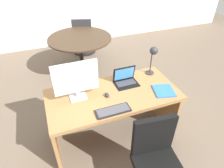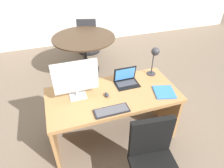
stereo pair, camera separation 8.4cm
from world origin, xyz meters
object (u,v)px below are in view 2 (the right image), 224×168
desk_lamp (155,55)px  meeting_chair_near (88,38)px  mouse (107,95)px  monitor (76,78)px  book (164,92)px  coffee_mug (84,82)px  meeting_table (84,46)px  desk (112,103)px  laptop (126,78)px  keyboard (112,111)px

desk_lamp → meeting_chair_near: size_ratio=0.48×
mouse → monitor: bearing=163.4°
book → coffee_mug: bearing=152.6°
book → meeting_table: 2.11m
book → desk_lamp: bearing=83.8°
desk_lamp → coffee_mug: desk_lamp is taller
desk → monitor: bearing=175.2°
meeting_chair_near → desk: bearing=-95.5°
laptop → book: 0.52m
keyboard → desk_lamp: (0.78, 0.53, 0.30)m
desk → desk_lamp: (0.66, 0.19, 0.51)m
monitor → coffee_mug: bearing=60.4°
desk → meeting_table: meeting_table is taller
desk → meeting_chair_near: bearing=84.5°
desk → book: 0.69m
laptop → desk_lamp: desk_lamp is taller
laptop → mouse: (-0.33, -0.20, -0.05)m
desk_lamp → laptop: bearing=-172.6°
monitor → laptop: bearing=8.3°
monitor → meeting_chair_near: monitor is taller
monitor → keyboard: size_ratio=1.32×
book → meeting_table: size_ratio=0.25×
meeting_table → laptop: bearing=-82.1°
desk → book: book is taller
mouse → meeting_table: 1.87m
monitor → keyboard: bearing=-50.5°
monitor → meeting_table: bearing=76.2°
book → laptop: bearing=136.7°
laptop → coffee_mug: 0.55m
desk_lamp → meeting_table: size_ratio=0.34×
keyboard → desk_lamp: bearing=34.2°
keyboard → laptop: bearing=53.3°
desk → desk_lamp: size_ratio=3.87×
laptop → keyboard: bearing=-126.7°
desk → meeting_chair_near: 2.67m
keyboard → meeting_chair_near: 3.03m
desk → coffee_mug: coffee_mug is taller
mouse → meeting_chair_near: size_ratio=0.10×
keyboard → meeting_chair_near: bearing=82.9°
monitor → desk_lamp: (1.09, 0.15, 0.04)m
keyboard → meeting_chair_near: size_ratio=0.45×
laptop → desk_lamp: size_ratio=0.72×
mouse → desk_lamp: desk_lamp is taller
desk → mouse: 0.24m
laptop → book: bearing=-43.3°
desk → desk_lamp: 0.85m
book → meeting_chair_near: 2.92m
desk → laptop: bearing=29.0°
laptop → mouse: bearing=-148.9°
monitor → book: (1.04, -0.26, -0.26)m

